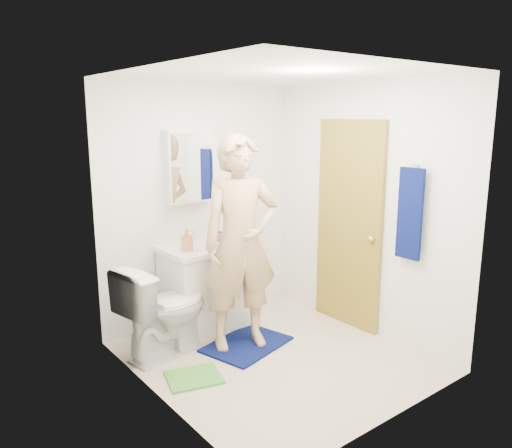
% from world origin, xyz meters
% --- Properties ---
extents(floor, '(2.20, 2.40, 0.02)m').
position_xyz_m(floor, '(0.00, 0.00, -0.01)').
color(floor, beige).
rests_on(floor, ground).
extents(ceiling, '(2.20, 2.40, 0.02)m').
position_xyz_m(ceiling, '(0.00, 0.00, 2.41)').
color(ceiling, white).
rests_on(ceiling, ground).
extents(wall_back, '(2.20, 0.02, 2.40)m').
position_xyz_m(wall_back, '(0.00, 1.21, 1.20)').
color(wall_back, white).
rests_on(wall_back, ground).
extents(wall_front, '(2.20, 0.02, 2.40)m').
position_xyz_m(wall_front, '(0.00, -1.21, 1.20)').
color(wall_front, white).
rests_on(wall_front, ground).
extents(wall_left, '(0.02, 2.40, 2.40)m').
position_xyz_m(wall_left, '(-1.11, 0.00, 1.20)').
color(wall_left, white).
rests_on(wall_left, ground).
extents(wall_right, '(0.02, 2.40, 2.40)m').
position_xyz_m(wall_right, '(1.11, 0.00, 1.20)').
color(wall_right, white).
rests_on(wall_right, ground).
extents(vanity_cabinet, '(0.75, 0.55, 0.80)m').
position_xyz_m(vanity_cabinet, '(-0.15, 0.91, 0.40)').
color(vanity_cabinet, white).
rests_on(vanity_cabinet, floor).
extents(countertop, '(0.79, 0.59, 0.05)m').
position_xyz_m(countertop, '(-0.15, 0.91, 0.83)').
color(countertop, white).
rests_on(countertop, vanity_cabinet).
extents(sink_basin, '(0.40, 0.40, 0.03)m').
position_xyz_m(sink_basin, '(-0.15, 0.91, 0.84)').
color(sink_basin, white).
rests_on(sink_basin, countertop).
extents(faucet, '(0.03, 0.03, 0.12)m').
position_xyz_m(faucet, '(-0.15, 1.09, 0.91)').
color(faucet, silver).
rests_on(faucet, countertop).
extents(medicine_cabinet, '(0.50, 0.12, 0.70)m').
position_xyz_m(medicine_cabinet, '(-0.15, 1.14, 1.60)').
color(medicine_cabinet, white).
rests_on(medicine_cabinet, wall_back).
extents(mirror_panel, '(0.46, 0.01, 0.66)m').
position_xyz_m(mirror_panel, '(-0.15, 1.08, 1.60)').
color(mirror_panel, white).
rests_on(mirror_panel, wall_back).
extents(door, '(0.05, 0.80, 2.05)m').
position_xyz_m(door, '(1.07, 0.15, 1.02)').
color(door, '#AA912E').
rests_on(door, ground).
extents(door_knob, '(0.07, 0.07, 0.07)m').
position_xyz_m(door_knob, '(1.03, -0.17, 0.95)').
color(door_knob, gold).
rests_on(door_knob, door).
extents(towel, '(0.03, 0.24, 0.80)m').
position_xyz_m(towel, '(1.03, -0.57, 1.25)').
color(towel, '#081251').
rests_on(towel, wall_right).
extents(towel_hook, '(0.06, 0.02, 0.02)m').
position_xyz_m(towel_hook, '(1.07, -0.57, 1.67)').
color(towel_hook, silver).
rests_on(towel_hook, wall_right).
extents(toilet, '(0.90, 0.62, 0.84)m').
position_xyz_m(toilet, '(-0.72, 0.66, 0.42)').
color(toilet, white).
rests_on(toilet, floor).
extents(bath_mat, '(0.88, 0.72, 0.02)m').
position_xyz_m(bath_mat, '(-0.06, 0.34, 0.01)').
color(bath_mat, '#081251').
rests_on(bath_mat, floor).
extents(green_rug, '(0.51, 0.46, 0.02)m').
position_xyz_m(green_rug, '(-0.76, 0.12, 0.01)').
color(green_rug, green).
rests_on(green_rug, floor).
extents(soap_dispenser, '(0.11, 0.11, 0.20)m').
position_xyz_m(soap_dispenser, '(-0.37, 0.85, 0.95)').
color(soap_dispenser, tan).
rests_on(soap_dispenser, countertop).
extents(toothbrush_cup, '(0.12, 0.12, 0.09)m').
position_xyz_m(toothbrush_cup, '(0.08, 1.00, 0.89)').
color(toothbrush_cup, '#8F4190').
rests_on(toothbrush_cup, countertop).
extents(man, '(0.80, 0.65, 1.91)m').
position_xyz_m(man, '(-0.11, 0.36, 0.98)').
color(man, tan).
rests_on(man, bath_mat).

